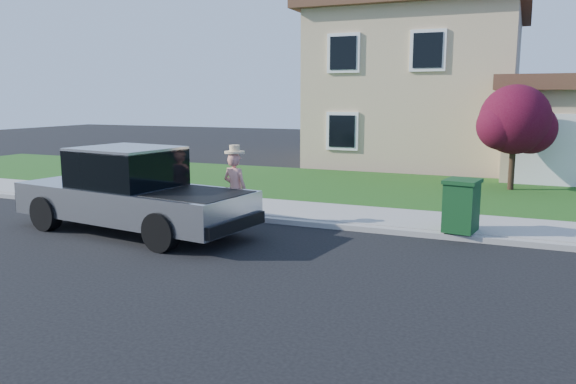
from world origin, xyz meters
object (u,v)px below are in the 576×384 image
object	(u,v)px
ornamental_tree	(516,123)
woman	(235,189)
pickup_truck	(132,193)
trash_bin	(461,205)

from	to	relation	value
ornamental_tree	woman	bearing A→B (deg)	-127.19
pickup_truck	ornamental_tree	world-z (taller)	ornamental_tree
pickup_truck	trash_bin	size ratio (longest dim) A/B	5.35
pickup_truck	woman	world-z (taller)	woman
woman	trash_bin	world-z (taller)	woman
woman	ornamental_tree	size ratio (longest dim) A/B	0.58
woman	trash_bin	distance (m)	4.90
pickup_truck	ornamental_tree	distance (m)	11.58
trash_bin	pickup_truck	bearing A→B (deg)	-152.83
pickup_truck	ornamental_tree	bearing A→B (deg)	57.06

